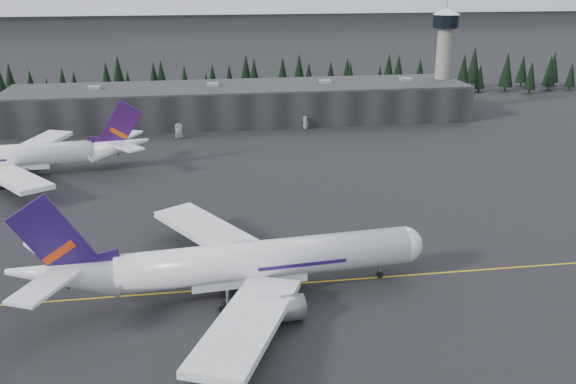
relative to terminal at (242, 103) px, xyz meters
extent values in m
plane|color=black|center=(0.00, -125.00, -6.30)|extent=(1400.00, 1400.00, 0.00)
cube|color=gold|center=(0.00, -127.00, -6.29)|extent=(400.00, 0.40, 0.02)
cube|color=black|center=(0.00, 0.00, -0.30)|extent=(160.00, 30.00, 12.00)
cube|color=#333335|center=(0.00, 0.00, 6.00)|extent=(160.00, 30.00, 0.60)
cylinder|color=gray|center=(75.00, 3.00, 9.70)|extent=(5.20, 5.20, 32.00)
cylinder|color=black|center=(75.00, 3.00, 26.95)|extent=(9.20, 9.20, 4.50)
cone|color=silver|center=(75.00, 3.00, 30.40)|extent=(10.00, 10.00, 2.00)
cube|color=black|center=(0.00, 37.00, 1.20)|extent=(360.00, 20.00, 15.00)
cylinder|color=white|center=(-7.28, -128.73, -0.48)|extent=(49.07, 10.54, 6.35)
sphere|color=white|center=(16.98, -126.63, -0.48)|extent=(6.35, 6.35, 6.35)
cone|color=white|center=(-38.93, -131.48, 0.48)|extent=(18.27, 7.87, 9.20)
cube|color=white|center=(-15.03, -112.93, -2.17)|extent=(23.25, 29.50, 2.71)
cylinder|color=#94969C|center=(-8.20, -118.19, -3.97)|extent=(7.20, 4.60, 4.02)
cube|color=white|center=(-12.19, -145.63, -2.17)|extent=(19.40, 30.62, 2.71)
cylinder|color=#94969C|center=(-6.36, -139.28, -3.97)|extent=(7.20, 4.60, 4.02)
cube|color=#21104B|center=(-39.45, -131.53, 5.88)|extent=(13.41, 1.69, 15.77)
cube|color=red|center=(-39.24, -131.51, 4.29)|extent=(5.19, 1.04, 3.88)
cube|color=white|center=(-41.59, -125.34, 1.96)|extent=(10.58, 12.28, 0.53)
cube|color=white|center=(-40.49, -138.00, 1.96)|extent=(9.25, 12.57, 0.53)
cylinder|color=black|center=(12.76, -126.99, -4.71)|extent=(0.53, 0.53, 3.18)
cylinder|color=black|center=(-15.08, -124.63, -4.71)|extent=(0.53, 0.53, 3.18)
cylinder|color=black|center=(-14.25, -134.12, -4.71)|extent=(0.53, 0.53, 3.18)
cylinder|color=white|center=(-67.35, -56.04, -0.84)|extent=(46.01, 9.54, 5.96)
cone|color=white|center=(-37.65, -53.70, 0.06)|extent=(17.10, 7.25, 8.63)
cube|color=white|center=(-60.20, -70.92, -2.43)|extent=(21.66, 27.73, 2.55)
cube|color=white|center=(-62.62, -40.23, -2.43)|extent=(18.38, 28.69, 2.55)
cylinder|color=gray|center=(-68.13, -46.14, -4.12)|extent=(6.73, 4.27, 3.77)
cube|color=#310F49|center=(-37.15, -53.66, 5.12)|extent=(12.58, 1.49, 14.79)
cube|color=#BF420B|center=(-37.35, -53.67, 3.63)|extent=(4.87, 0.94, 3.64)
cube|color=white|center=(-35.20, -59.48, 1.45)|extent=(9.87, 11.53, 0.50)
cube|color=white|center=(-36.14, -47.60, 1.45)|extent=(8.73, 11.78, 0.50)
cylinder|color=black|center=(-60.07, -59.95, -4.81)|extent=(0.50, 0.50, 2.98)
cylinder|color=black|center=(-60.77, -51.04, -4.81)|extent=(0.50, 0.50, 2.98)
imported|color=white|center=(-22.16, -22.32, -5.62)|extent=(3.01, 5.20, 1.36)
imported|color=silver|center=(20.21, -15.84, -5.56)|extent=(4.69, 3.28, 1.48)
camera|label=1|loc=(-18.86, -224.34, 44.67)|focal=40.00mm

